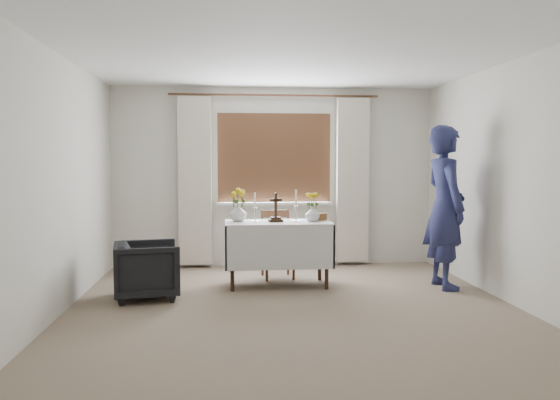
# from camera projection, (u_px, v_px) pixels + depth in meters

# --- Properties ---
(ground) EXTENTS (5.00, 5.00, 0.00)m
(ground) POSITION_uv_depth(u_px,v_px,m) (296.00, 313.00, 5.28)
(ground) COLOR gray
(ground) RESTS_ON ground
(altar_table) EXTENTS (1.24, 0.64, 0.76)m
(altar_table) POSITION_uv_depth(u_px,v_px,m) (278.00, 254.00, 6.44)
(altar_table) COLOR white
(altar_table) RESTS_ON ground
(wooden_chair) EXTENTS (0.43, 0.43, 0.85)m
(wooden_chair) POSITION_uv_depth(u_px,v_px,m) (278.00, 244.00, 6.88)
(wooden_chair) COLOR #4F2D1B
(wooden_chair) RESTS_ON ground
(armchair) EXTENTS (0.78, 0.77, 0.61)m
(armchair) POSITION_uv_depth(u_px,v_px,m) (147.00, 270.00, 5.84)
(armchair) COLOR black
(armchair) RESTS_ON ground
(person) EXTENTS (0.48, 0.71, 1.88)m
(person) POSITION_uv_depth(u_px,v_px,m) (445.00, 207.00, 6.31)
(person) COLOR navy
(person) RESTS_ON ground
(radiator) EXTENTS (1.10, 0.10, 0.60)m
(radiator) POSITION_uv_depth(u_px,v_px,m) (275.00, 245.00, 7.66)
(radiator) COLOR white
(radiator) RESTS_ON ground
(wooden_cross) EXTENTS (0.17, 0.14, 0.34)m
(wooden_cross) POSITION_uv_depth(u_px,v_px,m) (276.00, 207.00, 6.38)
(wooden_cross) COLOR black
(wooden_cross) RESTS_ON altar_table
(candlestick_left) EXTENTS (0.12, 0.12, 0.34)m
(candlestick_left) POSITION_uv_depth(u_px,v_px,m) (255.00, 207.00, 6.39)
(candlestick_left) COLOR silver
(candlestick_left) RESTS_ON altar_table
(candlestick_right) EXTENTS (0.12, 0.12, 0.38)m
(candlestick_right) POSITION_uv_depth(u_px,v_px,m) (296.00, 206.00, 6.41)
(candlestick_right) COLOR silver
(candlestick_right) RESTS_ON altar_table
(flower_vase_left) EXTENTS (0.23, 0.23, 0.21)m
(flower_vase_left) POSITION_uv_depth(u_px,v_px,m) (238.00, 213.00, 6.44)
(flower_vase_left) COLOR silver
(flower_vase_left) RESTS_ON altar_table
(flower_vase_right) EXTENTS (0.21, 0.21, 0.18)m
(flower_vase_right) POSITION_uv_depth(u_px,v_px,m) (312.00, 214.00, 6.43)
(flower_vase_right) COLOR silver
(flower_vase_right) RESTS_ON altar_table
(wicker_basket) EXTENTS (0.24, 0.24, 0.09)m
(wicker_basket) POSITION_uv_depth(u_px,v_px,m) (318.00, 216.00, 6.61)
(wicker_basket) COLOR brown
(wicker_basket) RESTS_ON altar_table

